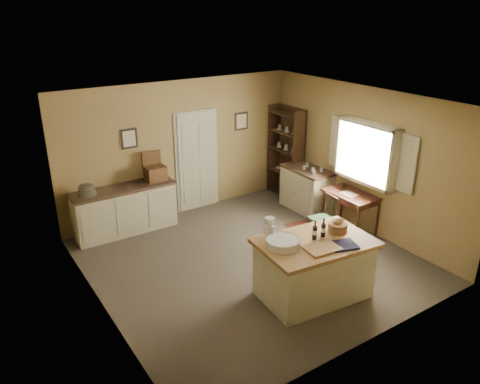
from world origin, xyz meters
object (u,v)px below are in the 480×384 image
object	(u,v)px
work_island	(313,267)
sideboard	(125,208)
shelving_unit	(287,152)
desk_chair	(322,220)
writing_desk	(350,198)
right_cabinet	(307,189)

from	to	relation	value
work_island	sideboard	xyz separation A→B (m)	(-1.53, 3.53, -0.00)
sideboard	shelving_unit	xyz separation A→B (m)	(3.69, -0.20, 0.52)
desk_chair	shelving_unit	world-z (taller)	shelving_unit
shelving_unit	desk_chair	bearing A→B (deg)	-112.89
work_island	desk_chair	size ratio (longest dim) A/B	2.00
writing_desk	shelving_unit	size ratio (longest dim) A/B	0.50
work_island	shelving_unit	world-z (taller)	shelving_unit
work_island	desk_chair	xyz separation A→B (m)	(1.26, 1.19, -0.05)
sideboard	shelving_unit	bearing A→B (deg)	-3.10
right_cabinet	shelving_unit	distance (m)	1.03
shelving_unit	work_island	bearing A→B (deg)	-123.03
sideboard	writing_desk	bearing A→B (deg)	-32.83
work_island	right_cabinet	bearing A→B (deg)	56.20
work_island	shelving_unit	size ratio (longest dim) A/B	0.86
desk_chair	right_cabinet	bearing A→B (deg)	65.38
sideboard	right_cabinet	bearing A→B (deg)	-16.78
desk_chair	right_cabinet	xyz separation A→B (m)	(0.75, 1.27, 0.02)
sideboard	desk_chair	distance (m)	3.64
shelving_unit	sideboard	bearing A→B (deg)	176.90
writing_desk	shelving_unit	distance (m)	2.12
writing_desk	desk_chair	world-z (taller)	desk_chair
work_island	shelving_unit	distance (m)	4.00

